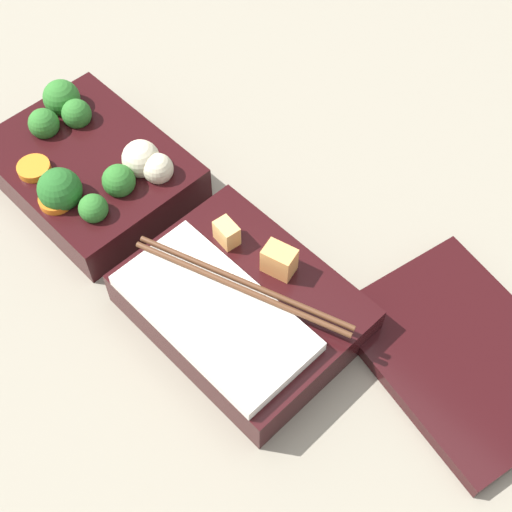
# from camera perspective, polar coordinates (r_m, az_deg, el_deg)

# --- Properties ---
(ground_plane) EXTENTS (3.00, 3.00, 0.00)m
(ground_plane) POSITION_cam_1_polar(r_m,az_deg,el_deg) (0.70, -8.47, 0.97)
(ground_plane) COLOR gray
(bento_tray_vegetable) EXTENTS (0.20, 0.15, 0.07)m
(bento_tray_vegetable) POSITION_cam_1_polar(r_m,az_deg,el_deg) (0.74, -13.12, 6.99)
(bento_tray_vegetable) COLOR black
(bento_tray_vegetable) RESTS_ON ground_plane
(bento_tray_rice) EXTENTS (0.20, 0.15, 0.07)m
(bento_tray_rice) POSITION_cam_1_polar(r_m,az_deg,el_deg) (0.63, -1.34, -3.98)
(bento_tray_rice) COLOR black
(bento_tray_rice) RESTS_ON ground_plane
(bento_lid) EXTENTS (0.22, 0.18, 0.01)m
(bento_lid) POSITION_cam_1_polar(r_m,az_deg,el_deg) (0.65, 16.17, -7.52)
(bento_lid) COLOR black
(bento_lid) RESTS_ON ground_plane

